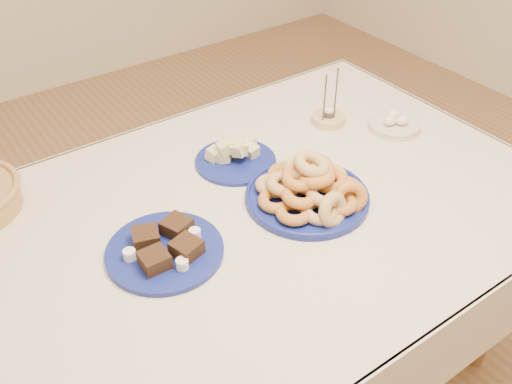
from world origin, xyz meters
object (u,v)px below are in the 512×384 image
Objects in this scene: dining_table at (245,242)px; melon_plate at (234,155)px; brownie_plate at (165,248)px; egg_bowl at (394,124)px; candle_holder at (328,118)px; donut_platter at (310,189)px.

melon_plate is at bearing 62.83° from dining_table.
egg_bowl reaches higher than brownie_plate.
melon_plate reaches higher than dining_table.
brownie_plate is 1.66× the size of candle_holder.
donut_platter is 0.42m from candle_holder.
dining_table is at bearing 3.57° from brownie_plate.
candle_holder is at bearing 18.03° from brownie_plate.
donut_platter reaches higher than melon_plate.
egg_bowl is (0.87, 0.08, 0.00)m from brownie_plate.
brownie_plate is at bearing 173.70° from donut_platter.
brownie_plate is (-0.35, -0.23, -0.01)m from melon_plate.
donut_platter reaches higher than dining_table.
melon_plate is 1.50× the size of candle_holder.
egg_bowl is (0.63, 0.07, 0.12)m from dining_table.
melon_plate is at bearing -178.31° from candle_holder.
brownie_plate is at bearing -176.43° from dining_table.
egg_bowl is (0.46, 0.13, -0.02)m from donut_platter.
melon_plate is at bearing 32.72° from brownie_plate.
donut_platter is (0.17, -0.06, 0.15)m from dining_table.
donut_platter is 1.16× the size of brownie_plate.
melon_plate is (0.11, 0.21, 0.13)m from dining_table.
candle_holder is 0.21m from egg_bowl.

